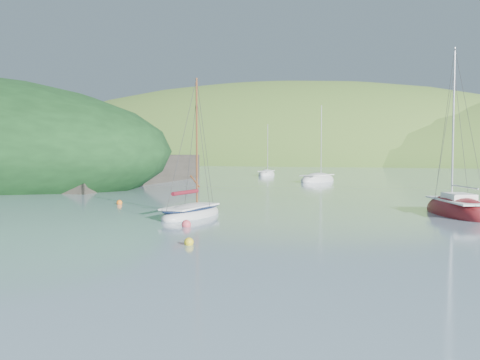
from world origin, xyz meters
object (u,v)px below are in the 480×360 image
at_px(daysailer_white, 191,213).
at_px(distant_sloop_a, 318,180).
at_px(distant_sloop_c, 267,175).
at_px(sloop_red, 457,211).

bearing_deg(daysailer_white, distant_sloop_a, 95.30).
bearing_deg(daysailer_white, distant_sloop_c, 107.09).
xyz_separation_m(daysailer_white, distant_sloop_a, (-3.19, 39.98, -0.03)).
xyz_separation_m(sloop_red, distant_sloop_c, (-30.90, 46.92, -0.05)).
bearing_deg(distant_sloop_c, sloop_red, -64.53).
bearing_deg(distant_sloop_a, distant_sloop_c, 143.31).
height_order(daysailer_white, distant_sloop_a, distant_sloop_a).
distance_m(sloop_red, distant_sloop_a, 37.04).
xyz_separation_m(daysailer_white, sloop_red, (14.89, 7.65, 0.01)).
height_order(distant_sloop_a, distant_sloop_c, distant_sloop_a).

